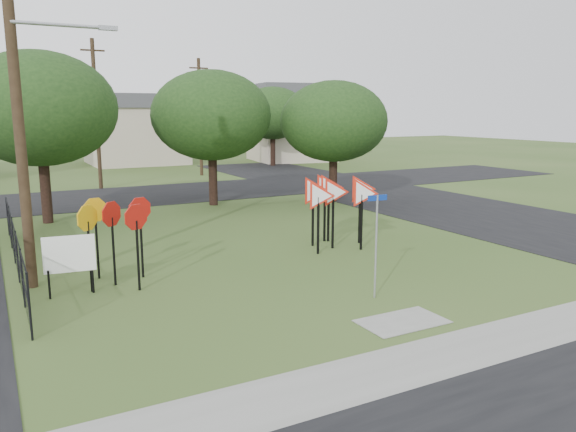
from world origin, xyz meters
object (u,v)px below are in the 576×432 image
object	(u,v)px
yield_sign_cluster	(334,194)
street_name_sign	(376,239)
stop_sign_cluster	(115,222)
info_board	(69,256)

from	to	relation	value
yield_sign_cluster	street_name_sign	bearing A→B (deg)	-112.08
stop_sign_cluster	info_board	xyz separation A→B (m)	(-1.27, -0.43, -0.71)
stop_sign_cluster	yield_sign_cluster	distance (m)	7.85
street_name_sign	stop_sign_cluster	world-z (taller)	street_name_sign
stop_sign_cluster	yield_sign_cluster	xyz separation A→B (m)	(7.79, 0.94, 0.10)
street_name_sign	yield_sign_cluster	world-z (taller)	street_name_sign
street_name_sign	info_board	bearing A→B (deg)	150.70
stop_sign_cluster	yield_sign_cluster	bearing A→B (deg)	6.87
street_name_sign	stop_sign_cluster	bearing A→B (deg)	142.61
stop_sign_cluster	info_board	size ratio (longest dim) A/B	1.48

